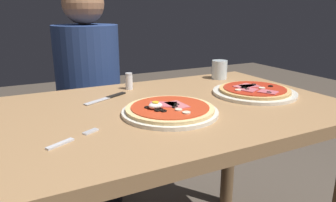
% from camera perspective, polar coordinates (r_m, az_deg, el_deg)
% --- Properties ---
extents(dining_table, '(1.19, 0.77, 0.74)m').
position_cam_1_polar(dining_table, '(1.12, -0.01, -6.79)').
color(dining_table, '#9E754C').
rests_on(dining_table, ground).
extents(pizza_foreground, '(0.30, 0.30, 0.05)m').
position_cam_1_polar(pizza_foreground, '(0.99, 0.32, -1.67)').
color(pizza_foreground, silver).
rests_on(pizza_foreground, dining_table).
extents(pizza_across_left, '(0.32, 0.32, 0.03)m').
position_cam_1_polar(pizza_across_left, '(1.26, 15.22, 1.71)').
color(pizza_across_left, silver).
rests_on(pizza_across_left, dining_table).
extents(water_glass_near, '(0.07, 0.07, 0.09)m').
position_cam_1_polar(water_glass_near, '(1.51, 9.20, 5.36)').
color(water_glass_near, silver).
rests_on(water_glass_near, dining_table).
extents(fork, '(0.15, 0.09, 0.00)m').
position_cam_1_polar(fork, '(0.83, -17.24, -6.70)').
color(fork, silver).
rests_on(fork, dining_table).
extents(knife, '(0.18, 0.11, 0.01)m').
position_cam_1_polar(knife, '(1.19, -10.60, 0.63)').
color(knife, silver).
rests_on(knife, dining_table).
extents(salt_shaker, '(0.03, 0.03, 0.07)m').
position_cam_1_polar(salt_shaker, '(1.30, -7.02, 3.54)').
color(salt_shaker, white).
rests_on(salt_shaker, dining_table).
extents(diner_person, '(0.32, 0.32, 1.18)m').
position_cam_1_polar(diner_person, '(1.71, -13.75, -1.08)').
color(diner_person, black).
rests_on(diner_person, ground).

